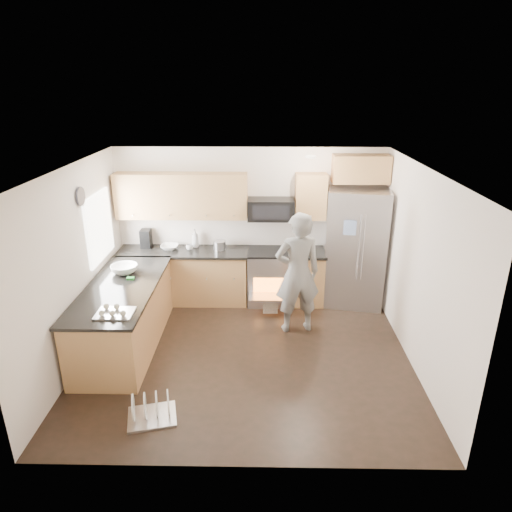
{
  "coord_description": "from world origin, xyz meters",
  "views": [
    {
      "loc": [
        0.23,
        -5.48,
        3.59
      ],
      "look_at": [
        0.13,
        0.5,
        1.29
      ],
      "focal_mm": 32.0,
      "sensor_mm": 36.0,
      "label": 1
    }
  ],
  "objects_px": {
    "stove_range": "(270,265)",
    "person": "(298,273)",
    "refrigerator": "(355,248)",
    "dish_rack": "(152,412)"
  },
  "relations": [
    {
      "from": "stove_range",
      "to": "refrigerator",
      "type": "bearing_deg",
      "value": 0.29
    },
    {
      "from": "person",
      "to": "dish_rack",
      "type": "bearing_deg",
      "value": 37.75
    },
    {
      "from": "refrigerator",
      "to": "dish_rack",
      "type": "height_order",
      "value": "refrigerator"
    },
    {
      "from": "refrigerator",
      "to": "dish_rack",
      "type": "xyz_separation_m",
      "value": [
        -2.79,
        -3.01,
        -0.9
      ]
    },
    {
      "from": "stove_range",
      "to": "person",
      "type": "xyz_separation_m",
      "value": [
        0.39,
        -0.97,
        0.26
      ]
    },
    {
      "from": "stove_range",
      "to": "person",
      "type": "relative_size",
      "value": 0.96
    },
    {
      "from": "stove_range",
      "to": "person",
      "type": "height_order",
      "value": "person"
    },
    {
      "from": "refrigerator",
      "to": "person",
      "type": "distance_m",
      "value": 1.42
    },
    {
      "from": "stove_range",
      "to": "refrigerator",
      "type": "xyz_separation_m",
      "value": [
        1.42,
        0.01,
        0.32
      ]
    },
    {
      "from": "stove_range",
      "to": "refrigerator",
      "type": "distance_m",
      "value": 1.46
    }
  ]
}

